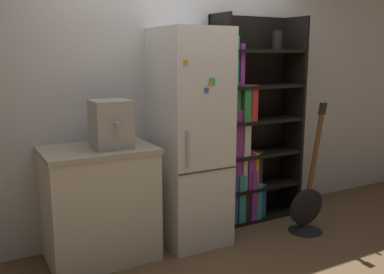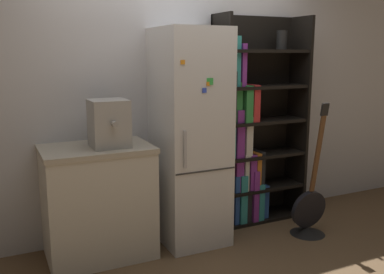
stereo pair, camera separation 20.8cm
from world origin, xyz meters
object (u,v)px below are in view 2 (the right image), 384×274
object	(u,v)px
refrigerator	(190,138)
bookshelf	(248,136)
guitar	(309,216)
espresso_machine	(109,123)

from	to	relation	value
refrigerator	bookshelf	size ratio (longest dim) A/B	0.93
bookshelf	guitar	distance (m)	0.94
bookshelf	guitar	xyz separation A→B (m)	(0.32, -0.56, -0.68)
espresso_machine	guitar	distance (m)	2.02
refrigerator	guitar	bearing A→B (deg)	-20.99
espresso_machine	guitar	bearing A→B (deg)	-11.76
espresso_machine	guitar	size ratio (longest dim) A/B	0.30
bookshelf	refrigerator	bearing A→B (deg)	-166.70
bookshelf	guitar	world-z (taller)	bookshelf
refrigerator	guitar	xyz separation A→B (m)	(1.03, -0.40, -0.76)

